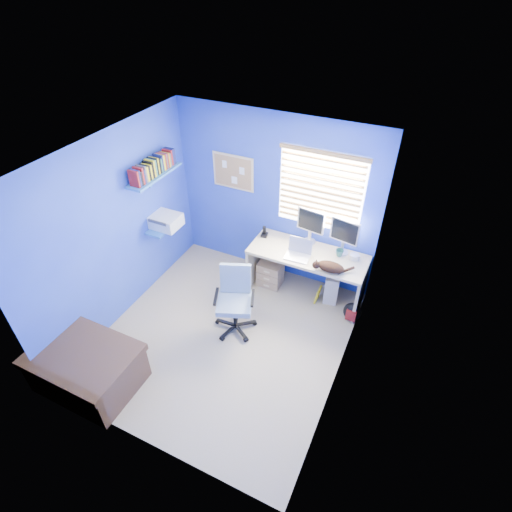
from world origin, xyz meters
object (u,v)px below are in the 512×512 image
at_px(tower_pc, 332,283).
at_px(cat, 331,267).
at_px(laptop, 298,251).
at_px(office_chair, 235,307).
at_px(desk, 306,274).

bearing_deg(tower_pc, cat, -98.78).
relative_size(cat, tower_pc, 0.80).
bearing_deg(laptop, office_chair, -123.46).
relative_size(desk, cat, 4.53).
distance_m(laptop, office_chair, 1.13).
bearing_deg(desk, cat, -30.93).
relative_size(desk, office_chair, 1.77).
relative_size(laptop, tower_pc, 0.73).
bearing_deg(office_chair, laptop, 59.55).
xyz_separation_m(desk, cat, (0.38, -0.23, 0.43)).
relative_size(tower_pc, office_chair, 0.49).
distance_m(laptop, tower_pc, 0.83).
height_order(desk, laptop, laptop).
bearing_deg(tower_pc, desk, -173.22).
bearing_deg(desk, office_chair, -121.46).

